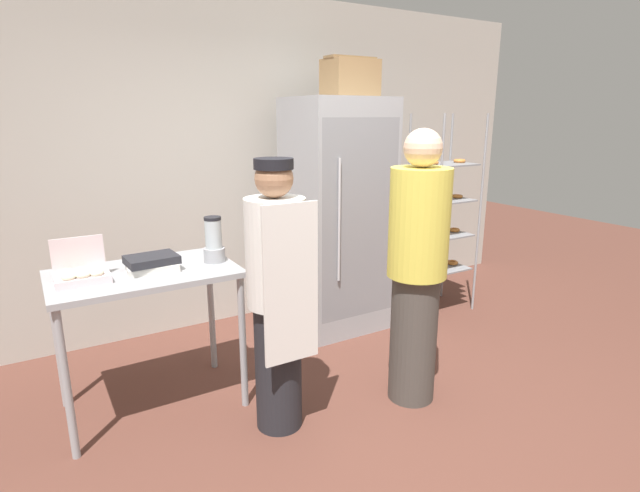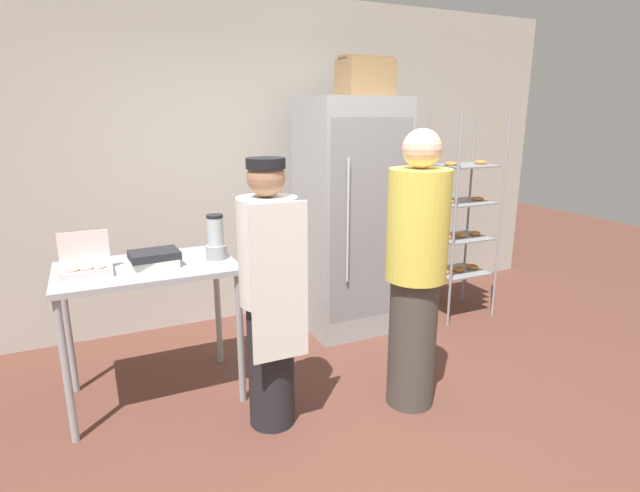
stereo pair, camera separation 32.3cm
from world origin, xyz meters
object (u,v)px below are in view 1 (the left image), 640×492
(person_customer, at_px, (417,269))
(baking_rack, at_px, (443,218))
(refrigerator, at_px, (338,217))
(person_baker, at_px, (277,295))
(blender_pitcher, at_px, (214,242))
(cardboard_storage_box, at_px, (350,78))
(donut_box, at_px, (81,275))
(binder_stack, at_px, (152,263))

(person_customer, bearing_deg, baking_rack, 40.27)
(refrigerator, bearing_deg, person_baker, -135.55)
(baking_rack, distance_m, blender_pitcher, 2.37)
(blender_pitcher, height_order, person_baker, person_baker)
(person_customer, bearing_deg, cardboard_storage_box, 74.15)
(blender_pitcher, relative_size, person_baker, 0.18)
(baking_rack, bearing_deg, donut_box, -173.38)
(blender_pitcher, bearing_deg, person_customer, -35.30)
(cardboard_storage_box, xyz_separation_m, person_customer, (-0.38, -1.33, -1.23))
(refrigerator, bearing_deg, binder_stack, -162.85)
(refrigerator, relative_size, person_customer, 1.12)
(donut_box, relative_size, person_customer, 0.16)
(blender_pitcher, xyz_separation_m, binder_stack, (-0.39, 0.01, -0.08))
(blender_pitcher, relative_size, binder_stack, 0.94)
(refrigerator, relative_size, cardboard_storage_box, 4.61)
(baking_rack, height_order, binder_stack, baking_rack)
(person_baker, bearing_deg, cardboard_storage_box, 42.35)
(baking_rack, height_order, cardboard_storage_box, cardboard_storage_box)
(donut_box, height_order, cardboard_storage_box, cardboard_storage_box)
(refrigerator, xyz_separation_m, binder_stack, (-1.67, -0.52, -0.02))
(refrigerator, xyz_separation_m, blender_pitcher, (-1.29, -0.53, 0.06))
(baking_rack, distance_m, person_customer, 1.69)
(blender_pitcher, xyz_separation_m, person_customer, (1.05, -0.75, -0.15))
(refrigerator, distance_m, cardboard_storage_box, 1.15)
(refrigerator, xyz_separation_m, person_baker, (-1.12, -1.10, -0.15))
(blender_pitcher, bearing_deg, person_baker, -74.28)
(refrigerator, distance_m, person_baker, 1.58)
(binder_stack, xyz_separation_m, person_baker, (0.55, -0.59, -0.12))
(refrigerator, height_order, person_baker, refrigerator)
(refrigerator, distance_m, donut_box, 2.14)
(blender_pitcher, bearing_deg, cardboard_storage_box, 22.09)
(binder_stack, height_order, person_baker, person_baker)
(refrigerator, height_order, binder_stack, refrigerator)
(cardboard_storage_box, xyz_separation_m, person_baker, (-1.27, -1.16, -1.29))
(donut_box, height_order, person_baker, person_baker)
(donut_box, bearing_deg, person_baker, -30.58)
(refrigerator, distance_m, baking_rack, 1.08)
(baking_rack, xyz_separation_m, cardboard_storage_box, (-0.91, 0.24, 1.23))
(donut_box, bearing_deg, binder_stack, 3.93)
(refrigerator, height_order, blender_pitcher, refrigerator)
(baking_rack, relative_size, binder_stack, 5.87)
(refrigerator, distance_m, blender_pitcher, 1.39)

